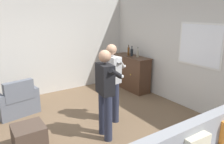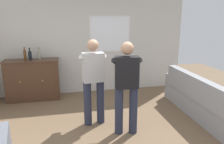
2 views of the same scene
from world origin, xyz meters
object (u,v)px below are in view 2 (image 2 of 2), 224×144
Objects in this scene: person_standing_left at (93,78)px; person_standing_right at (126,84)px; sideboard_cabinet at (33,80)px; bottle_liquor_amber at (25,55)px; bottle_spirits_clear at (39,55)px; bottle_wine_green at (30,55)px; couch at (201,101)px.

person_standing_right is at bearing -42.85° from person_standing_left.
sideboard_cabinet is 4.05× the size of bottle_liquor_amber.
bottle_liquor_amber reaches higher than bottle_spirits_clear.
bottle_wine_green is 0.12m from bottle_liquor_amber.
couch is 3.92m from bottle_spirits_clear.
bottle_spirits_clear is (0.20, 0.05, 0.62)m from sideboard_cabinet.
person_standing_left is 0.71m from person_standing_right.
person_standing_right is at bearing -48.31° from sideboard_cabinet.
bottle_wine_green is 2.11m from person_standing_left.
person_standing_right is (1.98, -2.06, -0.23)m from bottle_liquor_amber.
sideboard_cabinet is at bearing -165.59° from bottle_spirits_clear.
person_standing_left is (1.46, -1.58, -0.23)m from bottle_liquor_amber.
person_standing_left is 1.00× the size of person_standing_right.
bottle_wine_green is (-3.60, 1.77, 0.80)m from couch.
person_standing_left is at bearing -50.01° from bottle_wine_green.
person_standing_left is at bearing -50.15° from sideboard_cabinet.
couch is at bearing -26.21° from bottle_wine_green.
sideboard_cabinet is 0.63m from bottle_wine_green.
bottle_liquor_amber is 2.16m from person_standing_left.
person_standing_right reaches higher than sideboard_cabinet.
person_standing_left and person_standing_right have the same top height.
person_standing_left reaches higher than bottle_wine_green.
person_standing_right reaches higher than bottle_wine_green.
bottle_wine_green is at bearing 148.39° from sideboard_cabinet.
person_standing_left is (1.13, -1.66, -0.20)m from bottle_spirits_clear.
bottle_liquor_amber is at bearing 133.93° from person_standing_right.
bottle_liquor_amber is 0.19× the size of person_standing_left.
bottle_spirits_clear is at bearing 127.72° from person_standing_right.
bottle_liquor_amber is at bearing -166.94° from sideboard_cabinet.
bottle_wine_green reaches higher than bottle_spirits_clear.
person_standing_left is (1.34, -1.60, 0.42)m from sideboard_cabinet.
couch is 4.09m from bottle_wine_green.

